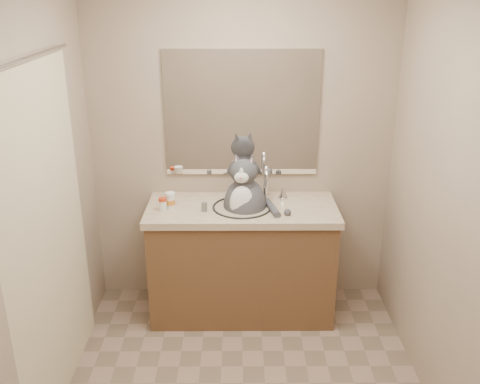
# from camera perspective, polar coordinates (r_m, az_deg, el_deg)

# --- Properties ---
(room) EXTENTS (2.22, 2.52, 2.42)m
(room) POSITION_cam_1_polar(r_m,az_deg,el_deg) (2.73, 0.40, -2.54)
(room) COLOR gray
(room) RESTS_ON ground
(vanity) EXTENTS (1.34, 0.59, 1.12)m
(vanity) POSITION_cam_1_polar(r_m,az_deg,el_deg) (3.93, 0.21, -7.02)
(vanity) COLOR brown
(vanity) RESTS_ON ground
(mirror) EXTENTS (1.10, 0.02, 0.90)m
(mirror) POSITION_cam_1_polar(r_m,az_deg,el_deg) (3.83, 0.19, 8.35)
(mirror) COLOR white
(mirror) RESTS_ON room
(shower_curtain) EXTENTS (0.02, 1.30, 1.93)m
(shower_curtain) POSITION_cam_1_polar(r_m,az_deg,el_deg) (3.07, -19.72, -4.58)
(shower_curtain) COLOR beige
(shower_curtain) RESTS_ON ground
(cat) EXTENTS (0.42, 0.42, 0.61)m
(cat) POSITION_cam_1_polar(r_m,az_deg,el_deg) (3.74, 0.52, -1.06)
(cat) COLOR #434347
(cat) RESTS_ON vanity
(pill_bottle_redcap) EXTENTS (0.06, 0.06, 0.09)m
(pill_bottle_redcap) POSITION_cam_1_polar(r_m,az_deg,el_deg) (3.70, -8.25, -1.30)
(pill_bottle_redcap) COLOR white
(pill_bottle_redcap) RESTS_ON vanity
(pill_bottle_orange) EXTENTS (0.08, 0.08, 0.11)m
(pill_bottle_orange) POSITION_cam_1_polar(r_m,az_deg,el_deg) (3.74, -7.44, -0.91)
(pill_bottle_orange) COLOR white
(pill_bottle_orange) RESTS_ON vanity
(grey_canister) EXTENTS (0.05, 0.05, 0.06)m
(grey_canister) POSITION_cam_1_polar(r_m,az_deg,el_deg) (3.67, -3.84, -1.60)
(grey_canister) COLOR slate
(grey_canister) RESTS_ON vanity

